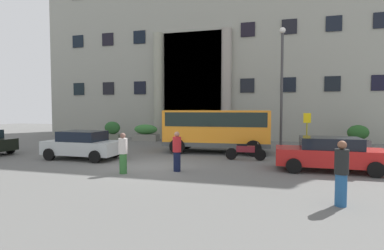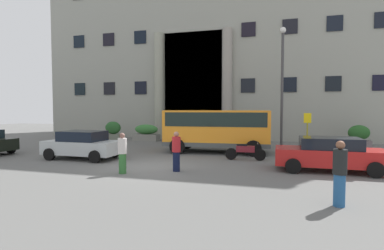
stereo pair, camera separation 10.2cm
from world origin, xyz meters
name	(u,v)px [view 1 (the left image)]	position (x,y,z in m)	size (l,w,h in m)	color
ground_plane	(147,169)	(0.00, 0.00, -0.06)	(80.00, 64.00, 0.12)	#5E5E5B
office_building_facade	(219,31)	(0.00, 17.48, 10.38)	(32.40, 9.68, 20.77)	gray
orange_minibus	(217,127)	(2.14, 5.50, 1.54)	(6.34, 3.05, 2.54)	orange
bus_stop_sign	(307,128)	(7.40, 7.27, 1.48)	(0.44, 0.08, 2.38)	#9F9A18
hedge_planter_entrance_right	(201,133)	(-0.13, 10.67, 0.69)	(1.97, 0.91, 1.43)	slate
hedge_planter_far_west	(146,133)	(-4.81, 10.49, 0.65)	(2.12, 0.94, 1.35)	gray
hedge_planter_entrance_left	(358,136)	(11.06, 10.70, 0.74)	(1.45, 0.94, 1.52)	slate
hedge_planter_west	(112,131)	(-7.95, 10.55, 0.75)	(1.51, 0.73, 1.56)	#636A5A
white_taxi_kerbside	(83,145)	(-4.20, 1.20, 0.75)	(3.98, 2.03, 1.47)	#AEB5B6
parked_sedan_second	(330,154)	(7.76, 1.27, 0.74)	(4.37, 1.94, 1.43)	#B31A18
motorcycle_near_kerb	(245,151)	(4.03, 3.11, 0.46)	(2.06, 0.55, 0.89)	black
pedestrian_woman_dark_dress	(123,153)	(-0.40, -1.48, 0.83)	(0.36, 0.36, 1.66)	#306930
pedestrian_woman_with_bag	(177,151)	(1.57, -0.47, 0.84)	(0.36, 0.36, 1.68)	black
pedestrian_man_crossing	(341,173)	(7.27, -3.61, 0.90)	(0.36, 0.36, 1.78)	#225185
lamppost_plaza_centre	(282,79)	(5.90, 8.74, 4.66)	(0.40, 0.40, 8.05)	#3D3D3E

